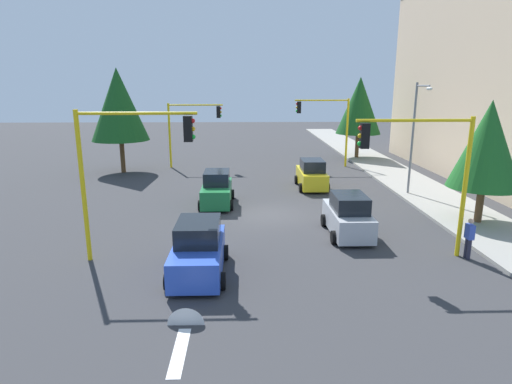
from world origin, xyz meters
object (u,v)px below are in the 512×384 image
(street_lamp_curbside, at_px, (416,127))
(tree_roadside_far, at_px, (359,106))
(tree_opposite_side, at_px, (119,105))
(car_silver, at_px, (348,216))
(car_green, at_px, (217,190))
(car_blue, at_px, (199,250))
(traffic_signal_far_left, at_px, (327,119))
(traffic_signal_far_right, at_px, (191,122))
(tree_roadside_near, at_px, (487,145))
(car_yellow, at_px, (312,175))
(traffic_signal_near_right, at_px, (126,156))
(traffic_signal_near_left, at_px, (423,160))
(pedestrian_crossing, at_px, (469,237))

(street_lamp_curbside, relative_size, tree_roadside_far, 0.92)
(tree_opposite_side, relative_size, car_silver, 2.05)
(tree_roadside_far, relative_size, tree_opposite_side, 0.93)
(street_lamp_curbside, height_order, car_silver, street_lamp_curbside)
(car_green, bearing_deg, car_blue, -0.66)
(tree_roadside_far, bearing_deg, traffic_signal_far_left, -43.45)
(tree_opposite_side, distance_m, car_blue, 21.43)
(car_silver, xyz_separation_m, car_green, (-5.43, -6.43, -0.00))
(street_lamp_curbside, distance_m, car_silver, 9.56)
(traffic_signal_far_left, distance_m, car_blue, 23.28)
(traffic_signal_far_right, bearing_deg, car_silver, 28.05)
(traffic_signal_far_left, xyz_separation_m, tree_roadside_far, (-4.00, 3.79, 0.91))
(tree_roadside_near, bearing_deg, car_blue, -68.29)
(tree_opposite_side, bearing_deg, street_lamp_curbside, 67.45)
(car_yellow, xyz_separation_m, car_green, (4.04, -6.20, -0.00))
(street_lamp_curbside, xyz_separation_m, tree_opposite_side, (-8.39, -20.20, 1.02))
(tree_roadside_far, bearing_deg, traffic_signal_far_right, -75.21)
(car_silver, bearing_deg, tree_roadside_near, 100.70)
(tree_roadside_far, bearing_deg, car_green, -37.91)
(traffic_signal_far_left, relative_size, tree_roadside_far, 0.76)
(traffic_signal_near_right, relative_size, tree_opposite_side, 0.73)
(traffic_signal_near_right, bearing_deg, traffic_signal_near_left, 90.00)
(traffic_signal_near_right, relative_size, tree_roadside_near, 0.97)
(tree_opposite_side, relative_size, car_yellow, 2.04)
(traffic_signal_near_right, distance_m, car_yellow, 15.53)
(tree_roadside_far, height_order, car_yellow, tree_roadside_far)
(traffic_signal_near_left, relative_size, car_green, 1.43)
(street_lamp_curbside, xyz_separation_m, car_silver, (6.92, -5.63, -3.45))
(street_lamp_curbside, relative_size, car_silver, 1.76)
(traffic_signal_near_left, xyz_separation_m, pedestrian_crossing, (0.30, 2.06, -3.11))
(car_silver, distance_m, pedestrian_crossing, 5.15)
(traffic_signal_near_left, relative_size, car_blue, 1.36)
(traffic_signal_near_left, relative_size, car_silver, 1.43)
(car_green, bearing_deg, traffic_signal_near_left, 46.51)
(tree_roadside_near, distance_m, tree_opposite_side, 25.69)
(car_yellow, xyz_separation_m, pedestrian_crossing, (12.46, 4.42, 0.01))
(tree_opposite_side, bearing_deg, car_blue, 22.52)
(car_blue, bearing_deg, car_green, 179.34)
(tree_roadside_far, bearing_deg, car_yellow, -27.48)
(car_blue, bearing_deg, car_yellow, 154.97)
(car_silver, distance_m, car_green, 8.42)
(tree_roadside_near, xyz_separation_m, car_silver, (1.31, -6.93, -3.14))
(traffic_signal_near_right, xyz_separation_m, car_yellow, (-12.16, 9.08, -3.31))
(tree_roadside_near, height_order, pedestrian_crossing, tree_roadside_near)
(street_lamp_curbside, xyz_separation_m, car_blue, (10.97, -12.17, -3.45))
(traffic_signal_far_right, distance_m, street_lamp_curbside, 18.13)
(traffic_signal_far_left, relative_size, street_lamp_curbside, 0.82)
(tree_opposite_side, xyz_separation_m, pedestrian_crossing, (18.30, 18.76, -4.46))
(car_blue, bearing_deg, traffic_signal_near_right, -116.23)
(traffic_signal_near_left, bearing_deg, traffic_signal_far_right, -150.42)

